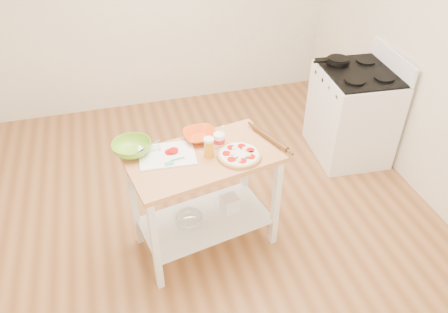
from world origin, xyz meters
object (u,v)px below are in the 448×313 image
Objects in this scene: skillet at (337,60)px; yogurt_tub at (219,140)px; spatula at (174,161)px; green_bowl at (132,148)px; prep_island at (204,183)px; shelf_glass_bowl at (189,220)px; cutting_board at (167,154)px; shelf_bin at (230,203)px; orange_bowl at (200,136)px; gas_stove at (352,113)px; pizza at (239,155)px; beer_pint at (209,147)px; knife at (143,150)px; rolling_pin at (270,138)px.

yogurt_tub is (-1.46, -0.97, -0.02)m from skillet.
green_bowl reaches higher than spatula.
spatula is 0.38m from yogurt_tub.
prep_island is 0.37m from shelf_glass_bowl.
skillet is at bearing 32.08° from cutting_board.
prep_island is at bearing -1.46° from spatula.
orange_bowl is at bearing 141.42° from shelf_bin.
yogurt_tub is at bearing -150.48° from gas_stove.
beer_pint is (-0.21, 0.07, 0.06)m from pizza.
skillet reaches higher than green_bowl.
shelf_bin is (0.63, -0.10, -0.59)m from knife.
gas_stove is at bearing 33.04° from rolling_pin.
yogurt_tub is at bearing -7.64° from green_bowl.
pizza reaches higher than cutting_board.
orange_bowl is 0.69m from shelf_glass_bowl.
yogurt_tub reaches higher than orange_bowl.
shelf_glass_bowl is (-0.66, -0.06, -0.63)m from rolling_pin.
rolling_pin reaches higher than cutting_board.
gas_stove is 5.01× the size of shelf_glass_bowl.
pizza is 0.76× the size of cutting_board.
gas_stove is 1.89m from orange_bowl.
knife is at bearing -148.99° from skillet.
cutting_board is at bearing -22.32° from green_bowl.
orange_bowl is at bearing -27.54° from knife.
knife is at bearing 159.34° from beer_pint.
knife is 1.51× the size of beer_pint.
pizza is at bearing -155.36° from rolling_pin.
prep_island is 3.68× the size of pizza.
cutting_board is 0.78m from rolling_pin.
cutting_board is 1.86× the size of knife.
shelf_glass_bowl is (-1.74, -1.07, -0.68)m from skillet.
skillet is (-0.14, 0.22, 0.50)m from gas_stove.
green_bowl reaches higher than shelf_bin.
beer_pint is (0.29, -0.09, 0.07)m from cutting_board.
shelf_glass_bowl is at bearing -65.71° from knife.
green_bowl is (-0.23, 0.10, 0.04)m from cutting_board.
prep_island is 9.19× the size of shelf_bin.
knife is 0.95m from rolling_pin.
spatula reaches higher than shelf_bin.
rolling_pin is at bearing 5.68° from prep_island.
beer_pint reaches higher than skillet.
gas_stove is 2.31m from knife.
yogurt_tub reaches higher than pizza.
beer_pint reaches higher than prep_island.
prep_island is 7.84× the size of beer_pint.
green_bowl is 0.73× the size of rolling_pin.
spatula is (-0.47, 0.05, -0.00)m from pizza.
skillet is at bearing 33.54° from yogurt_tub.
shelf_glass_bowl is at bearing -175.11° from rolling_pin.
pizza is at bearing -144.12° from gas_stove.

